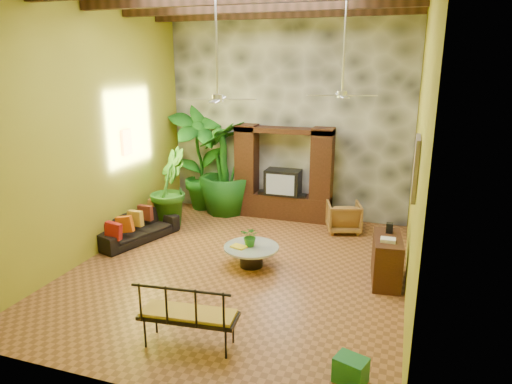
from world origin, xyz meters
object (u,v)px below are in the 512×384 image
(ceiling_fan_front, at_px, (217,86))
(ceiling_fan_back, at_px, (342,83))
(sofa, at_px, (136,228))
(tall_plant_c, at_px, (225,168))
(iron_bench, at_px, (186,312))
(coffee_table, at_px, (251,253))
(entertainment_center, at_px, (283,180))
(tall_plant_b, at_px, (168,188))
(green_bin, at_px, (351,370))
(side_console, at_px, (387,260))
(wicker_armchair, at_px, (344,217))
(tall_plant_a, at_px, (199,156))

(ceiling_fan_front, xyz_separation_m, ceiling_fan_back, (1.80, 1.60, 0.00))
(ceiling_fan_back, xyz_separation_m, sofa, (-4.25, -0.54, -3.12))
(ceiling_fan_back, bearing_deg, tall_plant_c, 149.31)
(ceiling_fan_back, bearing_deg, iron_bench, -110.48)
(ceiling_fan_back, bearing_deg, coffee_table, -144.59)
(entertainment_center, relative_size, iron_bench, 1.73)
(coffee_table, bearing_deg, tall_plant_b, 149.03)
(iron_bench, bearing_deg, ceiling_fan_back, 63.78)
(ceiling_fan_back, relative_size, green_bin, 4.93)
(side_console, bearing_deg, tall_plant_b, 158.44)
(sofa, bearing_deg, side_console, -75.56)
(wicker_armchair, xyz_separation_m, coffee_table, (-1.41, -2.44, -0.09))
(tall_plant_b, distance_m, green_bin, 6.50)
(green_bin, bearing_deg, side_console, 84.90)
(wicker_armchair, height_order, side_console, side_console)
(tall_plant_b, xyz_separation_m, iron_bench, (2.61, -4.31, -0.38))
(sofa, height_order, tall_plant_c, tall_plant_c)
(tall_plant_a, distance_m, coffee_table, 4.01)
(iron_bench, bearing_deg, side_console, 43.95)
(ceiling_fan_front, xyz_separation_m, tall_plant_b, (-2.22, 2.14, -2.48))
(tall_plant_b, height_order, tall_plant_c, tall_plant_c)
(entertainment_center, distance_m, wicker_armchair, 1.78)
(tall_plant_b, bearing_deg, wicker_armchair, 12.39)
(entertainment_center, relative_size, side_console, 2.30)
(sofa, relative_size, tall_plant_c, 0.80)
(tall_plant_c, bearing_deg, tall_plant_b, -124.96)
(entertainment_center, relative_size, coffee_table, 2.28)
(wicker_armchair, bearing_deg, tall_plant_c, -24.14)
(sofa, relative_size, side_console, 1.83)
(side_console, bearing_deg, tall_plant_a, 144.22)
(ceiling_fan_front, distance_m, tall_plant_c, 4.30)
(iron_bench, bearing_deg, ceiling_fan_front, 94.50)
(tall_plant_b, bearing_deg, coffee_table, -30.97)
(entertainment_center, xyz_separation_m, green_bin, (2.39, -5.70, -0.80))
(tall_plant_c, bearing_deg, tall_plant_a, 172.16)
(ceiling_fan_back, distance_m, tall_plant_a, 4.77)
(entertainment_center, height_order, ceiling_fan_back, ceiling_fan_back)
(ceiling_fan_front, bearing_deg, tall_plant_b, 135.98)
(ceiling_fan_back, bearing_deg, wicker_armchair, 90.65)
(sofa, relative_size, tall_plant_b, 1.03)
(wicker_armchair, bearing_deg, ceiling_fan_front, 43.09)
(sofa, distance_m, tall_plant_b, 1.29)
(tall_plant_c, bearing_deg, ceiling_fan_back, -30.69)
(green_bin, bearing_deg, iron_bench, -179.76)
(wicker_armchair, bearing_deg, tall_plant_b, -3.97)
(entertainment_center, bearing_deg, iron_bench, -88.07)
(entertainment_center, height_order, side_console, entertainment_center)
(ceiling_fan_front, bearing_deg, green_bin, -39.80)
(wicker_armchair, bearing_deg, iron_bench, 58.63)
(ceiling_fan_back, bearing_deg, green_bin, -78.10)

